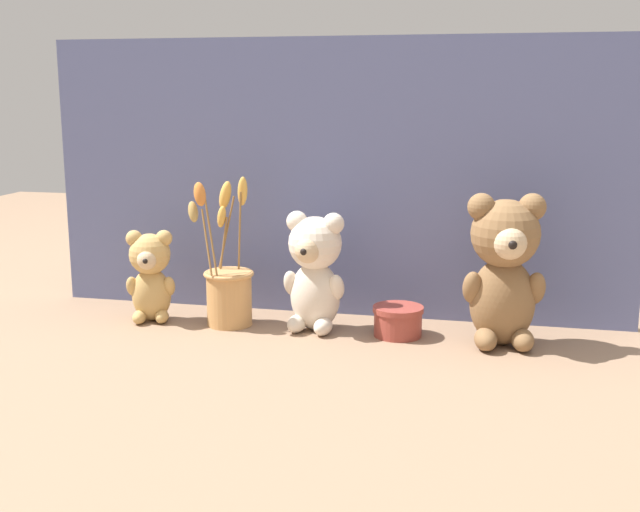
# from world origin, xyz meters

# --- Properties ---
(ground_plane) EXTENTS (4.00, 4.00, 0.00)m
(ground_plane) POSITION_xyz_m (0.00, 0.00, 0.00)
(ground_plane) COLOR #8E7056
(backdrop_wall) EXTENTS (1.33, 0.02, 0.62)m
(backdrop_wall) POSITION_xyz_m (0.00, 0.17, 0.31)
(backdrop_wall) COLOR slate
(backdrop_wall) RESTS_ON ground
(teddy_bear_large) EXTENTS (0.17, 0.16, 0.31)m
(teddy_bear_large) POSITION_xyz_m (0.38, 0.01, 0.16)
(teddy_bear_large) COLOR olive
(teddy_bear_large) RESTS_ON ground
(teddy_bear_medium) EXTENTS (0.14, 0.13, 0.26)m
(teddy_bear_medium) POSITION_xyz_m (-0.01, 0.02, 0.13)
(teddy_bear_medium) COLOR beige
(teddy_bear_medium) RESTS_ON ground
(teddy_bear_small) EXTENTS (0.12, 0.10, 0.21)m
(teddy_bear_small) POSITION_xyz_m (-0.38, 0.01, 0.11)
(teddy_bear_small) COLOR tan
(teddy_bear_small) RESTS_ON ground
(flower_vase) EXTENTS (0.13, 0.14, 0.33)m
(flower_vase) POSITION_xyz_m (-0.21, 0.02, 0.09)
(flower_vase) COLOR tan
(flower_vase) RESTS_ON ground
(decorative_tin_tall) EXTENTS (0.11, 0.11, 0.06)m
(decorative_tin_tall) POSITION_xyz_m (0.17, 0.02, 0.03)
(decorative_tin_tall) COLOR #993D33
(decorative_tin_tall) RESTS_ON ground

